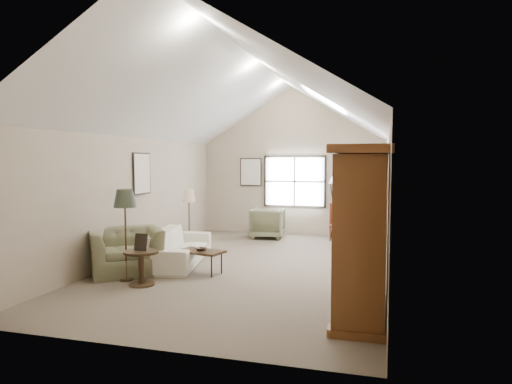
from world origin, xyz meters
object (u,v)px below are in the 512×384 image
(sofa, at_px, (178,247))
(coffee_table, at_px, (201,262))
(armchair_near, at_px, (125,251))
(side_table, at_px, (141,268))
(armoire, at_px, (362,234))
(side_chair, at_px, (336,222))
(armchair_far, at_px, (267,223))

(sofa, bearing_deg, coffee_table, -140.49)
(armchair_near, distance_m, side_table, 0.95)
(armoire, xyz_separation_m, side_chair, (-0.87, 5.68, -0.64))
(armchair_far, xyz_separation_m, side_table, (-0.86, -4.94, -0.11))
(side_table, height_order, side_chair, side_chair)
(armchair_near, xyz_separation_m, armchair_far, (1.55, 4.29, -0.01))
(coffee_table, bearing_deg, armoire, -29.42)
(side_chair, bearing_deg, side_table, -122.13)
(armchair_far, bearing_deg, side_table, 74.79)
(armchair_far, distance_m, side_chair, 1.78)
(sofa, distance_m, side_chair, 4.40)
(armchair_near, distance_m, side_chair, 5.51)
(coffee_table, xyz_separation_m, side_table, (-0.63, -0.99, 0.08))
(armoire, xyz_separation_m, armchair_far, (-2.65, 5.57, -0.71))
(side_chair, bearing_deg, armoire, -85.83)
(armoire, distance_m, side_table, 3.65)
(side_table, bearing_deg, sofa, 93.58)
(side_table, bearing_deg, armchair_far, 80.13)
(armchair_near, xyz_separation_m, side_chair, (3.32, 4.40, 0.06))
(armchair_far, distance_m, side_table, 5.02)
(side_table, bearing_deg, coffee_table, 57.65)
(armoire, height_order, sofa, armoire)
(armchair_near, distance_m, armchair_far, 4.56)
(coffee_table, height_order, side_table, side_table)
(sofa, relative_size, armchair_far, 2.64)
(sofa, distance_m, side_table, 1.60)
(armchair_far, xyz_separation_m, side_chair, (1.77, 0.11, 0.07))
(coffee_table, xyz_separation_m, side_chair, (2.01, 4.05, 0.25))
(sofa, bearing_deg, armoire, -132.37)
(armchair_near, relative_size, side_table, 2.19)
(armoire, xyz_separation_m, coffee_table, (-2.88, 1.62, -0.89))
(armchair_far, bearing_deg, armoire, 110.07)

